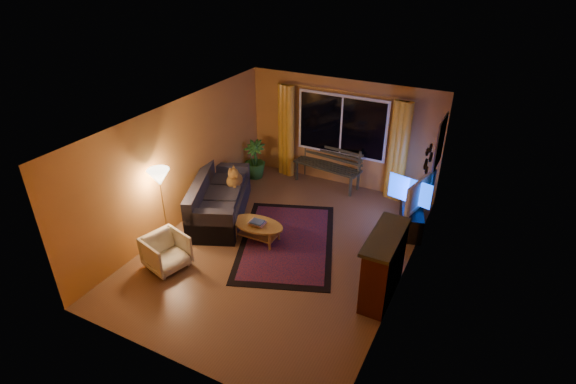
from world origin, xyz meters
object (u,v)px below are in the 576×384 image
at_px(sofa, 220,197).
at_px(coffee_table, 257,232).
at_px(bench, 327,175).
at_px(armchair, 166,251).
at_px(floor_lamp, 164,207).
at_px(tv_console, 411,217).

bearing_deg(sofa, coffee_table, -44.30).
relative_size(bench, armchair, 2.35).
bearing_deg(bench, armchair, -100.00).
distance_m(floor_lamp, coffee_table, 1.80).
height_order(bench, sofa, sofa).
distance_m(sofa, floor_lamp, 1.35).
relative_size(armchair, floor_lamp, 0.44).
height_order(bench, floor_lamp, floor_lamp).
bearing_deg(armchair, floor_lamp, 54.98).
bearing_deg(tv_console, coffee_table, -159.69).
bearing_deg(sofa, bench, 34.63).
bearing_deg(bench, floor_lamp, -109.16).
xyz_separation_m(bench, armchair, (-1.30, -4.15, 0.10)).
xyz_separation_m(armchair, floor_lamp, (-0.48, 0.59, 0.43)).
height_order(armchair, tv_console, armchair).
xyz_separation_m(coffee_table, tv_console, (2.51, 1.78, 0.06)).
bearing_deg(coffee_table, tv_console, 35.42).
bearing_deg(armchair, coffee_table, -19.90).
relative_size(coffee_table, tv_console, 0.88).
xyz_separation_m(armchair, tv_console, (3.52, 3.20, -0.09)).
relative_size(bench, sofa, 0.73).
xyz_separation_m(bench, floor_lamp, (-1.78, -3.56, 0.53)).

